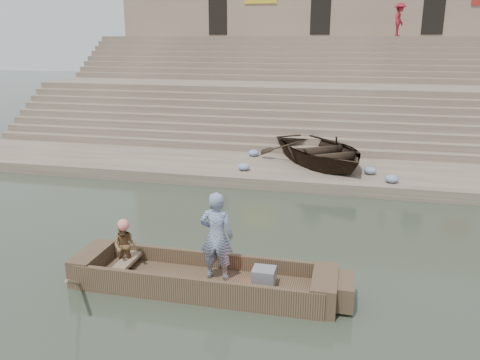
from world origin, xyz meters
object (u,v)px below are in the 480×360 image
(standing_man, at_px, (217,236))
(television, at_px, (263,277))
(main_rowboat, at_px, (202,284))
(beached_rowboat, at_px, (321,151))
(pedestrian, at_px, (399,19))
(rowing_man, at_px, (125,246))

(standing_man, relative_size, television, 4.15)
(main_rowboat, height_order, beached_rowboat, beached_rowboat)
(main_rowboat, distance_m, standing_man, 1.11)
(beached_rowboat, bearing_deg, pedestrian, 41.69)
(standing_man, relative_size, rowing_man, 1.75)
(rowing_man, bearing_deg, pedestrian, 62.42)
(rowing_man, relative_size, beached_rowboat, 0.21)
(standing_man, bearing_deg, television, 170.92)
(main_rowboat, relative_size, standing_man, 2.62)
(rowing_man, relative_size, television, 2.38)
(main_rowboat, relative_size, beached_rowboat, 0.97)
(standing_man, relative_size, beached_rowboat, 0.37)
(main_rowboat, relative_size, rowing_man, 4.57)
(standing_man, relative_size, pedestrian, 1.01)
(main_rowboat, bearing_deg, rowing_man, 177.23)
(pedestrian, bearing_deg, television, -173.58)
(standing_man, distance_m, pedestrian, 23.56)
(main_rowboat, distance_m, television, 1.35)
(beached_rowboat, bearing_deg, standing_man, -132.21)
(rowing_man, bearing_deg, television, -11.99)
(television, height_order, pedestrian, pedestrian)
(main_rowboat, bearing_deg, television, 0.00)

